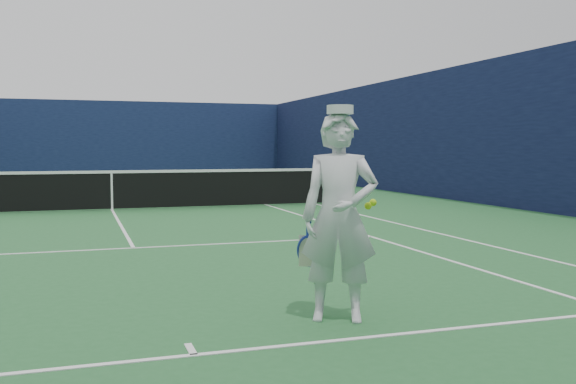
# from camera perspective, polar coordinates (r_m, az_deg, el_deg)

# --- Properties ---
(ground) EXTENTS (80.00, 80.00, 0.00)m
(ground) POSITION_cam_1_polar(r_m,az_deg,el_deg) (16.76, -15.36, -1.58)
(ground) COLOR #24602F
(ground) RESTS_ON ground
(court_markings) EXTENTS (11.03, 23.83, 0.01)m
(court_markings) POSITION_cam_1_polar(r_m,az_deg,el_deg) (16.75, -15.36, -1.57)
(court_markings) COLOR white
(court_markings) RESTS_ON ground
(windscreen_fence) EXTENTS (20.12, 36.12, 4.00)m
(windscreen_fence) POSITION_cam_1_polar(r_m,az_deg,el_deg) (16.68, -15.49, 5.27)
(windscreen_fence) COLOR #101A3D
(windscreen_fence) RESTS_ON ground
(tennis_net) EXTENTS (12.88, 0.09, 1.07)m
(tennis_net) POSITION_cam_1_polar(r_m,az_deg,el_deg) (16.71, -15.39, 0.31)
(tennis_net) COLOR #141E4C
(tennis_net) RESTS_ON ground
(tennis_player) EXTENTS (0.82, 0.75, 1.97)m
(tennis_player) POSITION_cam_1_polar(r_m,az_deg,el_deg) (5.86, 4.59, -2.17)
(tennis_player) COLOR white
(tennis_player) RESTS_ON ground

